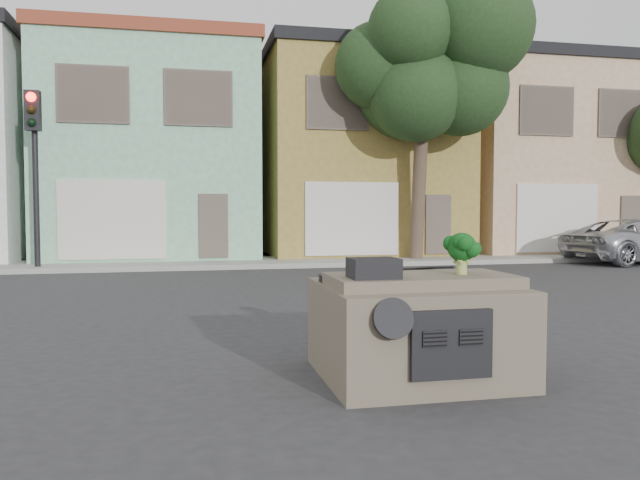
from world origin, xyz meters
name	(u,v)px	position (x,y,z in m)	size (l,w,h in m)	color
ground_plane	(345,325)	(0.00, 0.00, 0.00)	(120.00, 120.00, 0.00)	#303033
sidewalk	(263,262)	(0.00, 10.50, 0.07)	(40.00, 3.00, 0.15)	gray
townhouse_mint	(154,154)	(-3.50, 14.50, 3.77)	(7.20, 8.20, 7.55)	#8AC5A0
townhouse_tan	(351,158)	(4.00, 14.50, 3.77)	(7.20, 8.20, 7.55)	olive
townhouse_beige	(525,161)	(11.50, 14.50, 3.77)	(7.20, 8.20, 7.55)	tan
silver_pickup	(640,263)	(12.27, 8.54, 0.00)	(2.39, 5.17, 1.44)	#B4B6BC
traffic_signal	(35,181)	(-6.50, 9.50, 2.55)	(0.40, 0.40, 5.10)	black
tree_near	(419,132)	(5.00, 9.80, 4.25)	(4.40, 4.00, 8.50)	#203819
car_dashboard	(415,325)	(0.00, -3.00, 0.56)	(2.00, 1.80, 1.12)	brown
instrument_hump	(374,268)	(-0.58, -3.35, 1.22)	(0.48, 0.38, 0.20)	black
wiper_arm	(427,268)	(0.28, -2.62, 1.13)	(0.70, 0.03, 0.02)	black
broccoli	(462,253)	(0.43, -3.20, 1.34)	(0.37, 0.37, 0.45)	#0B3810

